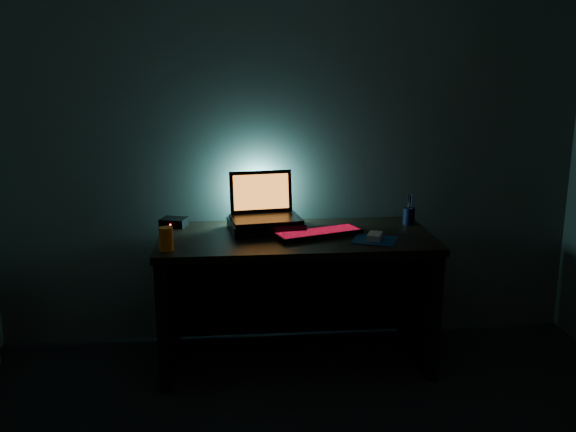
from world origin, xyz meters
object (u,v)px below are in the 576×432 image
Objects in this scene: router at (174,222)px; pen_cup at (409,216)px; keyboard at (318,233)px; laptop at (264,208)px; juice_glass at (166,239)px; mouse at (375,236)px.

pen_cup is at bearing 13.02° from router.
keyboard is at bearing -3.16° from router.
juice_glass is (-0.51, -0.38, -0.06)m from laptop.
laptop is 4.28× the size of pen_cup.
pen_cup reaches higher than router.
router is (-1.36, 0.08, -0.02)m from pen_cup.
juice_glass is 0.48m from router.
mouse is 1.18× the size of pen_cup.
keyboard is at bearing 13.69° from juice_glass.
router is at bearing 140.42° from keyboard.
keyboard is (0.29, -0.19, -0.11)m from laptop.
keyboard is 4.21× the size of juice_glass.
keyboard is at bearing -178.21° from mouse.
laptop is 3.44× the size of juice_glass.
laptop reaches higher than mouse.
keyboard is 5.23× the size of pen_cup.
keyboard is at bearing -41.37° from laptop.
pen_cup is at bearing -7.02° from laptop.
pen_cup is at bearing 16.33° from juice_glass.
juice_glass is (-1.09, -0.09, 0.04)m from mouse.
router is at bearing -177.32° from mouse.
laptop is 0.85m from pen_cup.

